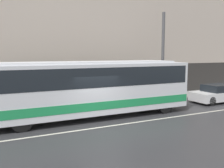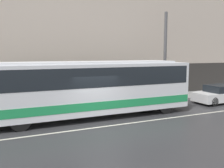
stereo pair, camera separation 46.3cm
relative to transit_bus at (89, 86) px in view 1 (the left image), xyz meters
name	(u,v)px [view 1 (the left image)]	position (x,y,z in m)	size (l,w,h in m)	color
ground_plane	(104,127)	(-0.01, -2.13, -1.83)	(60.00, 60.00, 0.00)	#2D2D30
sidewalk	(72,106)	(-0.01, 3.23, -1.75)	(60.00, 2.73, 0.17)	gray
building_facade	(64,17)	(-0.01, 4.73, 4.52)	(60.00, 0.35, 13.11)	#B7A899
lane_stripe	(104,127)	(-0.01, -2.13, -1.83)	(54.00, 0.14, 0.01)	beige
transit_bus	(89,86)	(0.00, 0.00, 0.00)	(12.46, 2.60, 3.25)	silver
sedan_white_front	(219,94)	(10.68, 0.00, -1.19)	(4.63, 1.78, 1.35)	silver
utility_pole_near	(163,56)	(7.30, 2.69, 1.70)	(0.24, 0.24, 6.72)	#4C4C4F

